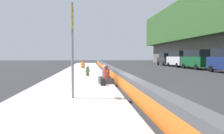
{
  "coord_description": "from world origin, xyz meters",
  "views": [
    {
      "loc": [
        -9.43,
        1.78,
        1.74
      ],
      "look_at": [
        6.65,
        0.07,
        0.89
      ],
      "focal_mm": 33.2,
      "sensor_mm": 36.0,
      "label": 1
    }
  ],
  "objects_px": {
    "route_sign_post": "(72,44)",
    "construction_barrel": "(83,64)",
    "parked_car_fourth": "(197,59)",
    "fire_hydrant": "(88,70)",
    "seated_person_foreground": "(106,78)",
    "seated_person_middle": "(105,76)",
    "parked_car_midline": "(178,59)",
    "backpack": "(103,82)",
    "parked_car_far": "(166,59)"
  },
  "relations": [
    {
      "from": "seated_person_foreground",
      "to": "parked_car_fourth",
      "type": "height_order",
      "value": "parked_car_fourth"
    },
    {
      "from": "backpack",
      "to": "seated_person_foreground",
      "type": "bearing_deg",
      "value": -17.53
    },
    {
      "from": "route_sign_post",
      "to": "construction_barrel",
      "type": "bearing_deg",
      "value": 0.89
    },
    {
      "from": "seated_person_foreground",
      "to": "construction_barrel",
      "type": "distance_m",
      "value": 16.42
    },
    {
      "from": "route_sign_post",
      "to": "fire_hydrant",
      "type": "xyz_separation_m",
      "value": [
        8.9,
        -0.45,
        -1.62
      ]
    },
    {
      "from": "seated_person_middle",
      "to": "parked_car_far",
      "type": "height_order",
      "value": "parked_car_far"
    },
    {
      "from": "fire_hydrant",
      "to": "parked_car_fourth",
      "type": "relative_size",
      "value": 0.17
    },
    {
      "from": "construction_barrel",
      "to": "fire_hydrant",
      "type": "bearing_deg",
      "value": -176.16
    },
    {
      "from": "fire_hydrant",
      "to": "parked_car_far",
      "type": "relative_size",
      "value": 0.18
    },
    {
      "from": "construction_barrel",
      "to": "parked_car_fourth",
      "type": "height_order",
      "value": "parked_car_fourth"
    },
    {
      "from": "backpack",
      "to": "parked_car_fourth",
      "type": "bearing_deg",
      "value": -41.87
    },
    {
      "from": "fire_hydrant",
      "to": "backpack",
      "type": "bearing_deg",
      "value": -171.01
    },
    {
      "from": "construction_barrel",
      "to": "parked_car_midline",
      "type": "relative_size",
      "value": 0.19
    },
    {
      "from": "seated_person_middle",
      "to": "parked_car_midline",
      "type": "distance_m",
      "value": 22.72
    },
    {
      "from": "route_sign_post",
      "to": "seated_person_foreground",
      "type": "height_order",
      "value": "route_sign_post"
    },
    {
      "from": "seated_person_middle",
      "to": "construction_barrel",
      "type": "bearing_deg",
      "value": 7.34
    },
    {
      "from": "parked_car_far",
      "to": "parked_car_fourth",
      "type": "bearing_deg",
      "value": -179.76
    },
    {
      "from": "route_sign_post",
      "to": "parked_car_fourth",
      "type": "height_order",
      "value": "route_sign_post"
    },
    {
      "from": "parked_car_midline",
      "to": "parked_car_far",
      "type": "height_order",
      "value": "parked_car_midline"
    },
    {
      "from": "seated_person_middle",
      "to": "construction_barrel",
      "type": "relative_size",
      "value": 1.1
    },
    {
      "from": "seated_person_middle",
      "to": "parked_car_midline",
      "type": "xyz_separation_m",
      "value": [
        18.51,
        -13.14,
        0.89
      ]
    },
    {
      "from": "parked_car_fourth",
      "to": "parked_car_midline",
      "type": "relative_size",
      "value": 1.01
    },
    {
      "from": "backpack",
      "to": "construction_barrel",
      "type": "height_order",
      "value": "construction_barrel"
    },
    {
      "from": "seated_person_middle",
      "to": "parked_car_fourth",
      "type": "relative_size",
      "value": 0.2
    },
    {
      "from": "fire_hydrant",
      "to": "backpack",
      "type": "distance_m",
      "value": 5.75
    },
    {
      "from": "route_sign_post",
      "to": "seated_person_middle",
      "type": "distance_m",
      "value": 5.87
    },
    {
      "from": "route_sign_post",
      "to": "seated_person_middle",
      "type": "height_order",
      "value": "route_sign_post"
    },
    {
      "from": "seated_person_foreground",
      "to": "seated_person_middle",
      "type": "distance_m",
      "value": 1.37
    },
    {
      "from": "route_sign_post",
      "to": "fire_hydrant",
      "type": "height_order",
      "value": "route_sign_post"
    },
    {
      "from": "seated_person_foreground",
      "to": "parked_car_far",
      "type": "bearing_deg",
      "value": -27.33
    },
    {
      "from": "seated_person_middle",
      "to": "seated_person_foreground",
      "type": "bearing_deg",
      "value": 179.1
    },
    {
      "from": "seated_person_foreground",
      "to": "route_sign_post",
      "type": "bearing_deg",
      "value": 158.31
    },
    {
      "from": "seated_person_foreground",
      "to": "parked_car_midline",
      "type": "relative_size",
      "value": 0.22
    },
    {
      "from": "route_sign_post",
      "to": "construction_barrel",
      "type": "distance_m",
      "value": 20.36
    },
    {
      "from": "route_sign_post",
      "to": "backpack",
      "type": "relative_size",
      "value": 9.0
    },
    {
      "from": "fire_hydrant",
      "to": "construction_barrel",
      "type": "xyz_separation_m",
      "value": [
        11.39,
        0.76,
        0.03
      ]
    },
    {
      "from": "backpack",
      "to": "construction_barrel",
      "type": "distance_m",
      "value": 17.15
    },
    {
      "from": "construction_barrel",
      "to": "parked_car_far",
      "type": "relative_size",
      "value": 0.2
    },
    {
      "from": "parked_car_fourth",
      "to": "parked_car_far",
      "type": "height_order",
      "value": "parked_car_fourth"
    },
    {
      "from": "seated_person_middle",
      "to": "backpack",
      "type": "height_order",
      "value": "seated_person_middle"
    },
    {
      "from": "route_sign_post",
      "to": "construction_barrel",
      "type": "xyz_separation_m",
      "value": [
        20.3,
        0.31,
        -1.59
      ]
    },
    {
      "from": "construction_barrel",
      "to": "seated_person_middle",
      "type": "bearing_deg",
      "value": -172.66
    },
    {
      "from": "route_sign_post",
      "to": "parked_car_midline",
      "type": "xyz_separation_m",
      "value": [
        23.87,
        -14.75,
        -0.86
      ]
    },
    {
      "from": "parked_car_fourth",
      "to": "route_sign_post",
      "type": "bearing_deg",
      "value": 140.94
    },
    {
      "from": "seated_person_foreground",
      "to": "seated_person_middle",
      "type": "relative_size",
      "value": 1.06
    },
    {
      "from": "fire_hydrant",
      "to": "parked_car_midline",
      "type": "relative_size",
      "value": 0.17
    },
    {
      "from": "parked_car_midline",
      "to": "parked_car_far",
      "type": "xyz_separation_m",
      "value": [
        5.54,
        0.02,
        -0.17
      ]
    },
    {
      "from": "seated_person_middle",
      "to": "parked_car_far",
      "type": "distance_m",
      "value": 27.41
    },
    {
      "from": "seated_person_foreground",
      "to": "seated_person_middle",
      "type": "bearing_deg",
      "value": -0.9
    },
    {
      "from": "fire_hydrant",
      "to": "construction_barrel",
      "type": "relative_size",
      "value": 0.93
    }
  ]
}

